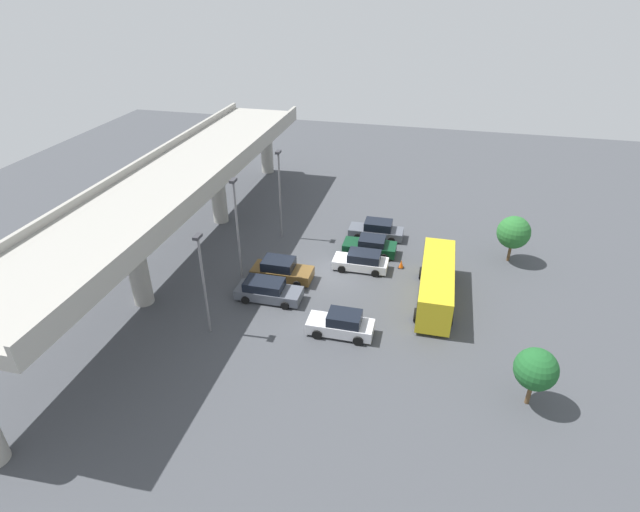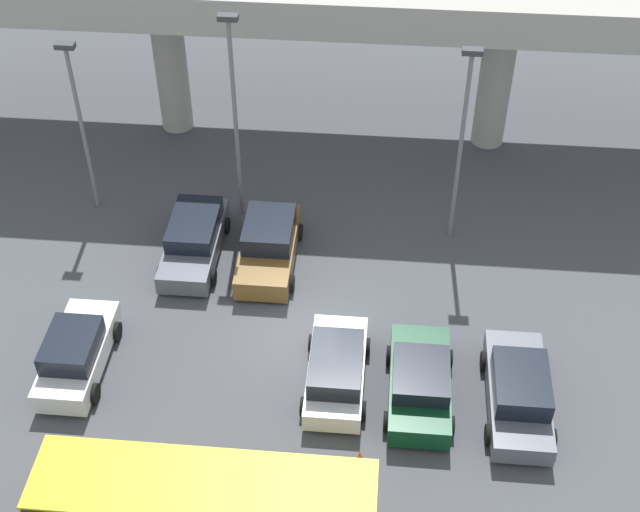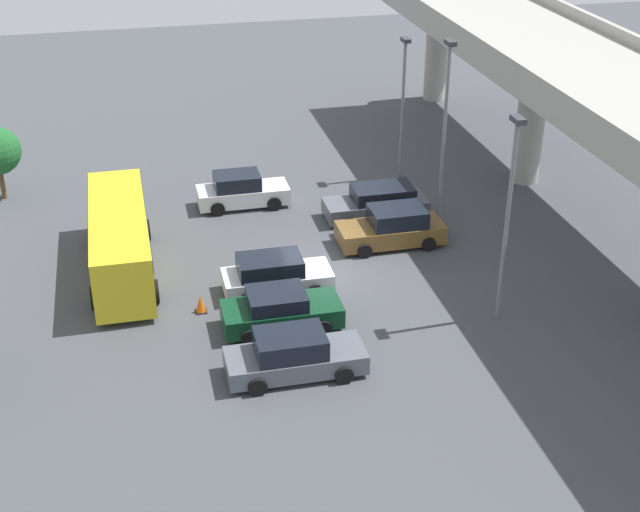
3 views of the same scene
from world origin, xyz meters
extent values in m
plane|color=#424449|center=(0.00, 0.00, 0.00)|extent=(88.89, 88.89, 0.00)
cube|color=#9E9B93|center=(0.00, 12.63, 6.88)|extent=(41.48, 7.41, 0.90)
cube|color=#9E9B93|center=(0.00, 9.07, 7.61)|extent=(41.48, 0.30, 0.55)
cube|color=#9E9B93|center=(0.00, 16.18, 7.61)|extent=(41.48, 0.30, 0.55)
cylinder|color=#9E9B93|center=(-6.91, 12.63, 3.22)|extent=(1.40, 1.40, 6.43)
cylinder|color=#9E9B93|center=(6.91, 12.63, 3.22)|extent=(1.40, 1.40, 6.43)
cylinder|color=#9E9B93|center=(20.74, 12.63, 3.22)|extent=(1.40, 1.40, 6.43)
cube|color=silver|center=(-7.12, -1.91, 0.57)|extent=(1.73, 4.36, 0.77)
cube|color=black|center=(-7.12, -2.17, 1.31)|extent=(1.59, 2.16, 0.71)
cylinder|color=black|center=(-8.01, -0.55, 0.34)|extent=(0.22, 0.67, 0.67)
cylinder|color=black|center=(-6.24, -0.55, 0.34)|extent=(0.22, 0.67, 0.67)
cylinder|color=black|center=(-8.01, -3.26, 0.34)|extent=(0.22, 0.67, 0.67)
cylinder|color=black|center=(-6.24, -3.26, 0.34)|extent=(0.22, 0.67, 0.67)
cube|color=#515660|center=(-4.43, 3.93, 0.53)|extent=(1.85, 4.79, 0.72)
cube|color=black|center=(-4.43, 4.27, 1.21)|extent=(1.70, 2.80, 0.64)
cylinder|color=black|center=(-3.48, 2.45, 0.30)|extent=(0.22, 0.60, 0.60)
cylinder|color=black|center=(-5.38, 2.45, 0.30)|extent=(0.22, 0.60, 0.60)
cylinder|color=black|center=(-3.48, 5.42, 0.30)|extent=(0.22, 0.60, 0.60)
cylinder|color=black|center=(-5.38, 5.42, 0.30)|extent=(0.22, 0.60, 0.60)
cube|color=brown|center=(-1.60, 3.80, 0.57)|extent=(1.93, 4.67, 0.79)
cube|color=black|center=(-1.60, 4.09, 1.34)|extent=(1.78, 2.39, 0.74)
cylinder|color=black|center=(-0.61, 2.35, 0.31)|extent=(0.22, 0.63, 0.63)
cylinder|color=black|center=(-2.59, 2.35, 0.31)|extent=(0.22, 0.63, 0.63)
cylinder|color=black|center=(-0.61, 5.25, 0.31)|extent=(0.22, 0.63, 0.63)
cylinder|color=black|center=(-2.59, 5.25, 0.31)|extent=(0.22, 0.63, 0.63)
cube|color=silver|center=(1.34, -1.82, 0.51)|extent=(1.79, 4.33, 0.69)
cube|color=black|center=(1.34, -2.11, 1.20)|extent=(1.64, 2.53, 0.68)
cylinder|color=black|center=(0.42, -0.47, 0.31)|extent=(0.22, 0.61, 0.61)
cylinder|color=black|center=(2.25, -0.47, 0.31)|extent=(0.22, 0.61, 0.61)
cylinder|color=black|center=(0.42, -3.16, 0.31)|extent=(0.22, 0.61, 0.61)
cylinder|color=black|center=(2.25, -3.16, 0.31)|extent=(0.22, 0.61, 0.61)
cube|color=#0C381E|center=(4.00, -2.15, 0.56)|extent=(1.90, 4.42, 0.77)
cube|color=black|center=(4.00, -2.34, 1.23)|extent=(1.75, 2.14, 0.57)
cylinder|color=black|center=(3.03, -0.78, 0.32)|extent=(0.22, 0.63, 0.63)
cylinder|color=black|center=(4.97, -0.78, 0.32)|extent=(0.22, 0.63, 0.63)
cylinder|color=black|center=(3.03, -3.52, 0.32)|extent=(0.22, 0.63, 0.63)
cylinder|color=black|center=(4.97, -3.52, 0.32)|extent=(0.22, 0.63, 0.63)
cube|color=#515660|center=(7.06, -2.26, 0.53)|extent=(1.83, 4.79, 0.70)
cube|color=black|center=(7.06, -2.43, 1.24)|extent=(1.69, 2.38, 0.74)
cylinder|color=black|center=(6.13, -0.78, 0.32)|extent=(0.22, 0.65, 0.65)
cylinder|color=black|center=(8.00, -0.78, 0.32)|extent=(0.22, 0.65, 0.65)
cylinder|color=black|center=(6.13, -3.75, 0.32)|extent=(0.22, 0.65, 0.65)
cylinder|color=black|center=(8.00, -3.75, 0.32)|extent=(0.22, 0.65, 0.65)
cube|color=gold|center=(-1.70, -7.80, 1.49)|extent=(9.00, 2.26, 2.47)
cube|color=black|center=(-1.70, -7.80, 2.38)|extent=(8.82, 2.31, 0.54)
cylinder|color=black|center=(1.09, -6.65, 0.47)|extent=(0.93, 0.29, 0.93)
cylinder|color=black|center=(1.09, -8.95, 0.47)|extent=(0.93, 0.29, 0.93)
cylinder|color=black|center=(-4.49, -6.65, 0.47)|extent=(0.93, 0.29, 0.93)
cylinder|color=black|center=(-4.49, -8.95, 0.47)|extent=(0.93, 0.29, 0.93)
cylinder|color=slate|center=(-3.04, 6.57, 4.17)|extent=(0.16, 0.16, 8.35)
cube|color=#333338|center=(-3.04, 6.57, 8.45)|extent=(0.70, 0.35, 0.20)
cylinder|color=slate|center=(5.16, 6.00, 3.89)|extent=(0.16, 0.16, 7.78)
cube|color=#333338|center=(5.16, 6.00, 7.88)|extent=(0.70, 0.35, 0.20)
cylinder|color=slate|center=(-8.91, 6.57, 3.51)|extent=(0.16, 0.16, 7.01)
cube|color=#333338|center=(-8.91, 6.57, 7.11)|extent=(0.70, 0.35, 0.20)
cylinder|color=brown|center=(-10.65, -13.24, 0.75)|extent=(0.24, 0.24, 1.49)
sphere|color=#1E5B28|center=(-10.65, -13.24, 2.48)|extent=(2.33, 2.33, 2.33)
cylinder|color=brown|center=(5.54, -13.50, 0.75)|extent=(0.24, 0.24, 1.50)
sphere|color=#286B2D|center=(5.54, -13.50, 2.62)|extent=(2.64, 2.64, 2.64)
cube|color=black|center=(2.27, -5.00, 0.02)|extent=(0.44, 0.44, 0.04)
cone|color=#EA590F|center=(2.27, -5.00, 0.35)|extent=(0.40, 0.40, 0.70)
camera|label=1|loc=(-32.79, -6.75, 20.96)|focal=28.00mm
camera|label=2|loc=(2.49, -20.71, 22.26)|focal=50.00mm
camera|label=3|loc=(31.91, -7.17, 17.98)|focal=50.00mm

